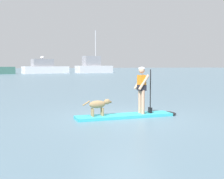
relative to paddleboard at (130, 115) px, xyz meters
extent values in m
plane|color=slate|center=(-0.23, 0.03, -0.05)|extent=(400.00, 400.00, 0.00)
cube|color=#33B2BF|center=(-0.23, 0.03, 0.00)|extent=(3.52, 1.11, 0.10)
ellipsoid|color=black|center=(1.49, -0.17, 0.00)|extent=(0.63, 0.75, 0.10)
cylinder|color=tan|center=(0.43, 0.08, 0.47)|extent=(0.12, 0.12, 0.84)
cylinder|color=tan|center=(0.40, -0.18, 0.47)|extent=(0.12, 0.12, 0.84)
cube|color=black|center=(0.42, -0.05, 0.97)|extent=(0.26, 0.38, 0.20)
cube|color=orange|center=(0.42, -0.05, 1.16)|extent=(0.24, 0.36, 0.53)
sphere|color=tan|center=(0.42, -0.05, 1.59)|extent=(0.22, 0.22, 0.22)
ellipsoid|color=white|center=(0.42, -0.05, 1.65)|extent=(0.23, 0.23, 0.11)
cylinder|color=tan|center=(0.44, 0.14, 1.17)|extent=(0.43, 0.14, 0.54)
cylinder|color=tan|center=(0.40, -0.24, 1.17)|extent=(0.43, 0.14, 0.54)
cylinder|color=black|center=(0.77, -0.09, 0.83)|extent=(0.04, 0.04, 1.57)
cube|color=black|center=(0.77, -0.09, 0.15)|extent=(0.10, 0.19, 0.20)
ellipsoid|color=#997A51|center=(-1.21, 0.13, 0.45)|extent=(0.59, 0.28, 0.26)
ellipsoid|color=#997A51|center=(-0.86, 0.10, 0.53)|extent=(0.24, 0.18, 0.18)
ellipsoid|color=brown|center=(-0.75, 0.08, 0.51)|extent=(0.13, 0.09, 0.08)
cylinder|color=#997A51|center=(-1.59, 0.18, 0.50)|extent=(0.27, 0.08, 0.18)
cylinder|color=#997A51|center=(-1.03, 0.19, 0.19)|extent=(0.07, 0.07, 0.27)
cylinder|color=#997A51|center=(-1.05, 0.04, 0.19)|extent=(0.07, 0.07, 0.27)
cylinder|color=#997A51|center=(-1.37, 0.23, 0.19)|extent=(0.07, 0.07, 0.27)
cylinder|color=#997A51|center=(-1.39, 0.08, 0.19)|extent=(0.07, 0.07, 0.27)
cube|color=white|center=(10.07, 57.55, 0.76)|extent=(10.87, 4.45, 1.62)
cube|color=gray|center=(9.28, 57.55, 2.42)|extent=(5.03, 2.83, 1.70)
ellipsoid|color=white|center=(9.28, 57.55, 3.62)|extent=(0.90, 0.90, 0.60)
cube|color=silver|center=(21.82, 56.99, 0.84)|extent=(8.94, 3.78, 1.78)
cube|color=gray|center=(21.16, 56.99, 2.91)|extent=(4.06, 2.73, 2.36)
cylinder|color=silver|center=(22.26, 56.99, 6.03)|extent=(0.20, 0.20, 8.60)
cylinder|color=silver|center=(21.16, 56.99, 2.93)|extent=(3.09, 0.26, 0.14)
camera|label=1|loc=(-4.92, -8.70, 1.75)|focal=45.94mm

